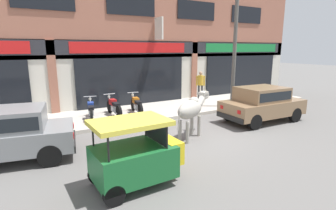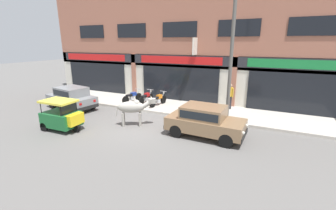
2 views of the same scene
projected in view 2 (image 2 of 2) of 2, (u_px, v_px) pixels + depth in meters
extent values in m
plane|color=#605E5B|center=(139.00, 126.00, 11.86)|extent=(90.00, 90.00, 0.00)
cube|color=#B7AFA3|center=(169.00, 106.00, 15.19)|extent=(19.00, 3.28, 0.14)
cube|color=#9E604C|center=(181.00, 23.00, 15.39)|extent=(23.00, 0.55, 5.94)
cube|color=beige|center=(180.00, 78.00, 16.42)|extent=(23.00, 0.55, 3.40)
cube|color=#28282D|center=(179.00, 60.00, 15.78)|extent=(22.08, 0.08, 0.64)
cube|color=black|center=(97.00, 77.00, 19.38)|extent=(5.83, 0.10, 2.40)
cube|color=red|center=(95.00, 57.00, 18.91)|extent=(6.13, 0.05, 0.52)
cube|color=#9E604C|center=(134.00, 76.00, 17.74)|extent=(0.36, 0.12, 3.40)
cube|color=black|center=(179.00, 84.00, 16.23)|extent=(5.83, 0.10, 2.40)
cube|color=red|center=(179.00, 60.00, 15.75)|extent=(6.13, 0.05, 0.52)
cube|color=#9E604C|center=(233.00, 83.00, 14.58)|extent=(0.36, 0.12, 3.40)
cube|color=black|center=(300.00, 94.00, 13.07)|extent=(5.83, 0.10, 2.40)
cube|color=#197A38|center=(305.00, 64.00, 12.60)|extent=(6.13, 0.05, 0.52)
cube|color=black|center=(92.00, 32.00, 18.46)|extent=(2.50, 0.06, 1.00)
cube|color=black|center=(131.00, 31.00, 16.85)|extent=(2.50, 0.06, 1.00)
cube|color=black|center=(179.00, 29.00, 15.24)|extent=(2.50, 0.06, 1.00)
cube|color=black|center=(239.00, 28.00, 13.63)|extent=(2.50, 0.06, 1.00)
cube|color=black|center=(314.00, 26.00, 12.02)|extent=(2.50, 0.06, 1.00)
cube|color=silver|center=(195.00, 46.00, 14.64)|extent=(0.08, 0.80, 1.10)
ellipsoid|color=#9E998E|center=(131.00, 107.00, 11.60)|extent=(1.48, 1.12, 0.60)
sphere|color=#9E998E|center=(136.00, 103.00, 11.55)|extent=(0.32, 0.32, 0.32)
cylinder|color=#9E998E|center=(140.00, 118.00, 11.93)|extent=(0.12, 0.12, 0.72)
cylinder|color=#9E998E|center=(140.00, 120.00, 11.66)|extent=(0.12, 0.12, 0.72)
cylinder|color=#9E998E|center=(124.00, 118.00, 11.89)|extent=(0.12, 0.12, 0.72)
cylinder|color=#9E998E|center=(123.00, 120.00, 11.61)|extent=(0.12, 0.12, 0.72)
cylinder|color=#9E998E|center=(147.00, 104.00, 11.59)|extent=(0.52, 0.43, 0.43)
cube|color=#9E998E|center=(152.00, 101.00, 11.56)|extent=(0.42, 0.36, 0.26)
cube|color=slate|center=(156.00, 102.00, 11.58)|extent=(0.20, 0.21, 0.14)
cone|color=beige|center=(151.00, 97.00, 11.61)|extent=(0.13, 0.10, 0.19)
cone|color=beige|center=(151.00, 98.00, 11.41)|extent=(0.13, 0.10, 0.19)
cube|color=#9E998E|center=(151.00, 99.00, 11.69)|extent=(0.10, 0.14, 0.10)
cube|color=#9E998E|center=(150.00, 100.00, 11.39)|extent=(0.10, 0.14, 0.10)
cylinder|color=#9E998E|center=(117.00, 111.00, 11.62)|extent=(0.16, 0.11, 0.60)
cylinder|color=black|center=(233.00, 129.00, 10.55)|extent=(0.61, 0.20, 0.60)
cylinder|color=black|center=(226.00, 141.00, 9.32)|extent=(0.61, 0.20, 0.60)
cylinder|color=black|center=(188.00, 122.00, 11.57)|extent=(0.61, 0.20, 0.60)
cylinder|color=black|center=(176.00, 131.00, 10.34)|extent=(0.61, 0.20, 0.60)
cube|color=#846647|center=(205.00, 124.00, 10.36)|extent=(3.55, 1.72, 0.60)
cube|color=#846647|center=(204.00, 112.00, 10.25)|extent=(1.95, 1.51, 0.56)
cube|color=black|center=(204.00, 112.00, 10.25)|extent=(1.80, 1.52, 0.35)
cube|color=black|center=(244.00, 135.00, 9.66)|extent=(0.17, 1.52, 0.20)
cube|color=black|center=(172.00, 123.00, 11.19)|extent=(0.17, 1.52, 0.20)
sphere|color=silver|center=(247.00, 125.00, 9.98)|extent=(0.14, 0.14, 0.14)
sphere|color=silver|center=(243.00, 133.00, 9.15)|extent=(0.14, 0.14, 0.14)
cube|color=red|center=(176.00, 114.00, 11.54)|extent=(0.04, 0.16, 0.14)
cube|color=red|center=(167.00, 120.00, 10.69)|extent=(0.04, 0.16, 0.14)
cylinder|color=black|center=(52.00, 104.00, 14.90)|extent=(0.62, 0.28, 0.60)
cylinder|color=black|center=(72.00, 100.00, 16.03)|extent=(0.62, 0.28, 0.60)
cylinder|color=black|center=(72.00, 110.00, 13.61)|extent=(0.62, 0.28, 0.60)
cylinder|color=black|center=(92.00, 105.00, 14.74)|extent=(0.62, 0.28, 0.60)
cube|color=gray|center=(72.00, 100.00, 14.74)|extent=(3.73, 2.20, 0.60)
cube|color=gray|center=(71.00, 91.00, 14.53)|extent=(2.13, 1.75, 0.56)
cube|color=black|center=(71.00, 91.00, 14.53)|extent=(1.98, 1.75, 0.35)
cube|color=black|center=(58.00, 99.00, 15.76)|extent=(0.39, 1.52, 0.20)
cube|color=black|center=(88.00, 107.00, 13.83)|extent=(0.39, 1.52, 0.20)
sphere|color=silver|center=(50.00, 97.00, 15.32)|extent=(0.14, 0.14, 0.14)
sphere|color=silver|center=(63.00, 94.00, 16.08)|extent=(0.14, 0.14, 0.14)
cube|color=red|center=(81.00, 104.00, 13.34)|extent=(0.06, 0.16, 0.14)
cube|color=red|center=(95.00, 101.00, 14.12)|extent=(0.06, 0.16, 0.14)
cylinder|color=black|center=(76.00, 128.00, 10.95)|extent=(0.44, 0.14, 0.44)
cylinder|color=black|center=(61.00, 120.00, 12.00)|extent=(0.44, 0.14, 0.44)
cylinder|color=black|center=(44.00, 127.00, 11.08)|extent=(0.44, 0.14, 0.44)
cube|color=#19602D|center=(61.00, 119.00, 11.19)|extent=(1.75, 1.22, 0.70)
cube|color=yellow|center=(75.00, 119.00, 10.83)|extent=(0.39, 0.88, 0.52)
cylinder|color=black|center=(76.00, 105.00, 11.24)|extent=(0.04, 0.04, 0.55)
cylinder|color=black|center=(60.00, 111.00, 10.37)|extent=(0.04, 0.04, 0.55)
cylinder|color=black|center=(58.00, 103.00, 11.73)|extent=(0.04, 0.04, 0.55)
cylinder|color=black|center=(41.00, 108.00, 10.86)|extent=(0.04, 0.04, 0.55)
cube|color=#DBCC42|center=(58.00, 101.00, 10.97)|extent=(1.65, 1.16, 0.10)
cube|color=black|center=(69.00, 108.00, 10.81)|extent=(0.06, 0.93, 0.50)
cylinder|color=black|center=(139.00, 97.00, 16.36)|extent=(0.22, 0.57, 0.56)
cylinder|color=black|center=(126.00, 100.00, 15.41)|extent=(0.22, 0.57, 0.56)
cube|color=#B2B5BA|center=(132.00, 98.00, 15.86)|extent=(0.26, 0.36, 0.24)
cube|color=navy|center=(134.00, 94.00, 15.91)|extent=(0.32, 0.44, 0.24)
cube|color=black|center=(129.00, 95.00, 15.61)|extent=(0.33, 0.56, 0.12)
cylinder|color=#B2B5BA|center=(138.00, 93.00, 16.24)|extent=(0.10, 0.27, 0.59)
cylinder|color=#B2B5BA|center=(138.00, 89.00, 16.19)|extent=(0.51, 0.14, 0.03)
sphere|color=silver|center=(139.00, 90.00, 16.27)|extent=(0.12, 0.12, 0.12)
cylinder|color=#B2B5BA|center=(127.00, 100.00, 15.67)|extent=(0.16, 0.48, 0.06)
cylinder|color=black|center=(151.00, 97.00, 16.15)|extent=(0.10, 0.56, 0.56)
cylinder|color=black|center=(141.00, 101.00, 15.07)|extent=(0.10, 0.56, 0.56)
cube|color=#B2B5BA|center=(146.00, 99.00, 15.58)|extent=(0.20, 0.32, 0.24)
cube|color=red|center=(147.00, 95.00, 15.65)|extent=(0.24, 0.40, 0.24)
cube|color=black|center=(144.00, 96.00, 15.31)|extent=(0.22, 0.52, 0.12)
cylinder|color=#B2B5BA|center=(150.00, 94.00, 16.02)|extent=(0.04, 0.27, 0.59)
cylinder|color=#B2B5BA|center=(150.00, 90.00, 15.98)|extent=(0.52, 0.03, 0.03)
sphere|color=silver|center=(151.00, 91.00, 16.07)|extent=(0.12, 0.12, 0.12)
cylinder|color=#B2B5BA|center=(142.00, 101.00, 15.34)|extent=(0.06, 0.48, 0.06)
cylinder|color=black|center=(163.00, 99.00, 15.60)|extent=(0.18, 0.57, 0.56)
cylinder|color=black|center=(152.00, 103.00, 14.60)|extent=(0.18, 0.57, 0.56)
cube|color=#B2B5BA|center=(158.00, 101.00, 15.07)|extent=(0.24, 0.35, 0.24)
cube|color=orange|center=(159.00, 97.00, 15.13)|extent=(0.30, 0.43, 0.24)
cube|color=black|center=(156.00, 98.00, 14.81)|extent=(0.29, 0.55, 0.12)
cylinder|color=#B2B5BA|center=(163.00, 95.00, 15.47)|extent=(0.08, 0.27, 0.59)
cylinder|color=#B2B5BA|center=(163.00, 91.00, 15.43)|extent=(0.52, 0.11, 0.03)
sphere|color=silver|center=(164.00, 93.00, 15.51)|extent=(0.12, 0.12, 0.12)
cylinder|color=#B2B5BA|center=(153.00, 103.00, 14.86)|extent=(0.13, 0.48, 0.06)
cylinder|color=#2D2D33|center=(228.00, 102.00, 14.37)|extent=(0.11, 0.11, 0.82)
cylinder|color=#2D2D33|center=(231.00, 103.00, 14.23)|extent=(0.11, 0.11, 0.82)
cylinder|color=gold|center=(230.00, 92.00, 14.12)|extent=(0.32, 0.32, 0.56)
cylinder|color=gold|center=(228.00, 92.00, 14.29)|extent=(0.08, 0.08, 0.56)
cylinder|color=gold|center=(233.00, 93.00, 13.96)|extent=(0.08, 0.08, 0.56)
sphere|color=tan|center=(231.00, 86.00, 14.01)|extent=(0.20, 0.20, 0.20)
cylinder|color=#595651|center=(231.00, 64.00, 11.50)|extent=(0.18, 0.18, 6.07)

